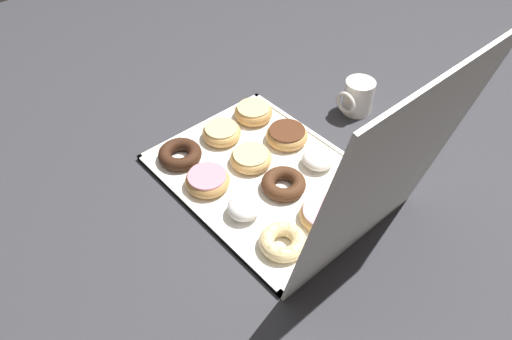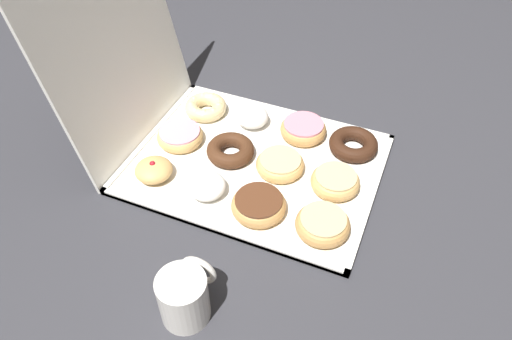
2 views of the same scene
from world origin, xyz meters
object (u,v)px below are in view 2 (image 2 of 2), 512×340
glazed_ring_donut_4 (281,163)px  pink_frosted_donut_5 (303,129)px  cruller_donut_11 (206,107)px  coffee_mug (184,296)px  glazed_ring_donut_1 (335,181)px  glazed_ring_donut_0 (323,224)px  pink_frosted_donut_10 (179,137)px  chocolate_frosted_donut_3 (259,205)px  chocolate_cake_ring_donut_7 (231,149)px  powdered_filled_donut_8 (252,117)px  jelly_filled_donut_9 (154,170)px  powdered_filled_donut_6 (207,186)px  chocolate_cake_ring_donut_2 (353,144)px  donut_box (256,164)px

glazed_ring_donut_4 → pink_frosted_donut_5: (0.14, -0.01, 0.00)m
pink_frosted_donut_5 → cruller_donut_11: bearing=92.5°
glazed_ring_donut_4 → coffee_mug: bearing=175.8°
glazed_ring_donut_1 → glazed_ring_donut_4: 0.13m
glazed_ring_donut_0 → glazed_ring_donut_4: (0.14, 0.14, -0.00)m
coffee_mug → pink_frosted_donut_5: bearing=-4.2°
pink_frosted_donut_5 → pink_frosted_donut_10: pink_frosted_donut_5 is taller
chocolate_frosted_donut_3 → cruller_donut_11: (0.26, 0.26, -0.00)m
chocolate_cake_ring_donut_7 → powdered_filled_donut_8: powdered_filled_donut_8 is taller
jelly_filled_donut_9 → coffee_mug: coffee_mug is taller
powdered_filled_donut_6 → cruller_donut_11: 0.29m
glazed_ring_donut_4 → powdered_filled_donut_8: powdered_filled_donut_8 is taller
powdered_filled_donut_8 → glazed_ring_donut_4: bearing=-135.5°
powdered_filled_donut_8 → cruller_donut_11: powdered_filled_donut_8 is taller
glazed_ring_donut_4 → coffee_mug: size_ratio=1.03×
pink_frosted_donut_5 → powdered_filled_donut_6: powdered_filled_donut_6 is taller
coffee_mug → pink_frosted_donut_10: bearing=30.5°
glazed_ring_donut_4 → chocolate_cake_ring_donut_7: size_ratio=0.98×
pink_frosted_donut_10 → coffee_mug: coffee_mug is taller
chocolate_frosted_donut_3 → powdered_filled_donut_6: powdered_filled_donut_6 is taller
glazed_ring_donut_0 → chocolate_cake_ring_donut_2: glazed_ring_donut_0 is taller
powdered_filled_donut_6 → jelly_filled_donut_9: bearing=90.2°
chocolate_cake_ring_donut_7 → glazed_ring_donut_4: bearing=-89.9°
pink_frosted_donut_5 → cruller_donut_11: 0.27m
jelly_filled_donut_9 → chocolate_cake_ring_donut_2: bearing=-56.4°
glazed_ring_donut_1 → pink_frosted_donut_10: glazed_ring_donut_1 is taller
powdered_filled_donut_8 → pink_frosted_donut_10: size_ratio=0.72×
powdered_filled_donut_8 → cruller_donut_11: (-0.00, 0.13, -0.00)m
donut_box → coffee_mug: (-0.40, -0.03, 0.05)m
glazed_ring_donut_4 → pink_frosted_donut_10: bearing=91.5°
glazed_ring_donut_0 → pink_frosted_donut_5: glazed_ring_donut_0 is taller
glazed_ring_donut_0 → glazed_ring_donut_1: (0.13, 0.01, -0.00)m
pink_frosted_donut_5 → powdered_filled_donut_8: powdered_filled_donut_8 is taller
glazed_ring_donut_0 → glazed_ring_donut_1: glazed_ring_donut_0 is taller
jelly_filled_donut_9 → coffee_mug: (-0.27, -0.23, 0.02)m
chocolate_frosted_donut_3 → powdered_filled_donut_6: bearing=87.2°
chocolate_frosted_donut_3 → powdered_filled_donut_8: (0.27, 0.13, 0.00)m
pink_frosted_donut_5 → powdered_filled_donut_6: size_ratio=1.35×
donut_box → coffee_mug: size_ratio=5.22×
glazed_ring_donut_0 → cruller_donut_11: (0.26, 0.40, -0.00)m
glazed_ring_donut_4 → chocolate_cake_ring_donut_2: bearing=-46.9°
chocolate_cake_ring_donut_2 → pink_frosted_donut_10: size_ratio=1.03×
pink_frosted_donut_5 → jelly_filled_donut_9: (-0.27, 0.27, 0.00)m
chocolate_cake_ring_donut_7 → cruller_donut_11: bearing=46.4°
donut_box → chocolate_frosted_donut_3: size_ratio=4.84×
pink_frosted_donut_5 → chocolate_cake_ring_donut_7: 0.19m
chocolate_frosted_donut_3 → powdered_filled_donut_6: (0.01, 0.13, 0.00)m
glazed_ring_donut_1 → powdered_filled_donut_6: powdered_filled_donut_6 is taller
pink_frosted_donut_10 → glazed_ring_donut_1: bearing=-90.3°
glazed_ring_donut_4 → donut_box: bearing=93.0°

